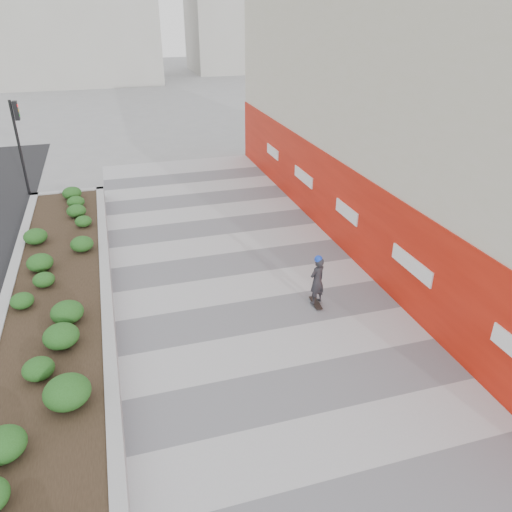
# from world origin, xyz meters

# --- Properties ---
(ground) EXTENTS (160.00, 160.00, 0.00)m
(ground) POSITION_xyz_m (0.00, 0.00, 0.00)
(ground) COLOR gray
(ground) RESTS_ON ground
(walkway) EXTENTS (8.00, 36.00, 0.01)m
(walkway) POSITION_xyz_m (0.00, 3.00, 0.01)
(walkway) COLOR #A8A8AD
(walkway) RESTS_ON ground
(building) EXTENTS (6.04, 24.08, 8.00)m
(building) POSITION_xyz_m (6.98, 8.98, 3.98)
(building) COLOR beige
(building) RESTS_ON ground
(planter) EXTENTS (3.00, 18.00, 0.90)m
(planter) POSITION_xyz_m (-5.50, 7.00, 0.42)
(planter) COLOR #9E9EA0
(planter) RESTS_ON ground
(traffic_signal_near) EXTENTS (0.33, 0.28, 4.20)m
(traffic_signal_near) POSITION_xyz_m (-7.23, 17.50, 2.76)
(traffic_signal_near) COLOR black
(traffic_signal_near) RESTS_ON ground
(manhole_cover) EXTENTS (0.44, 0.44, 0.01)m
(manhole_cover) POSITION_xyz_m (0.50, 3.00, 0.00)
(manhole_cover) COLOR #595654
(manhole_cover) RESTS_ON ground
(skateboarder) EXTENTS (0.63, 0.73, 1.60)m
(skateboarder) POSITION_xyz_m (1.65, 5.04, 0.81)
(skateboarder) COLOR beige
(skateboarder) RESTS_ON ground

